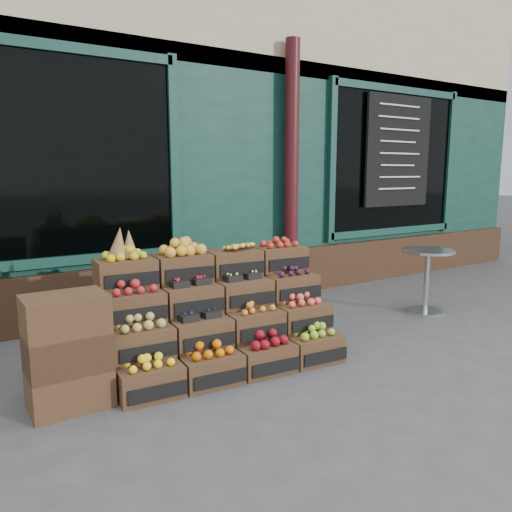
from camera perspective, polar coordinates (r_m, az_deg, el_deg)
ground at (r=4.34m, az=7.41°, el=-12.21°), size 60.00×60.00×0.00m
shop_facade at (r=8.62m, az=-15.42°, el=14.55°), size 12.00×6.24×4.80m
crate_display at (r=4.27m, az=-4.44°, el=-7.31°), size 1.96×1.07×1.19m
spare_crates at (r=3.68m, az=-20.72°, el=-10.22°), size 0.54×0.38×0.80m
bistro_table at (r=6.02m, az=18.94°, el=-1.91°), size 0.58×0.58×0.74m
shopkeeper at (r=5.99m, az=-26.32°, el=3.80°), size 0.89×0.66×2.21m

